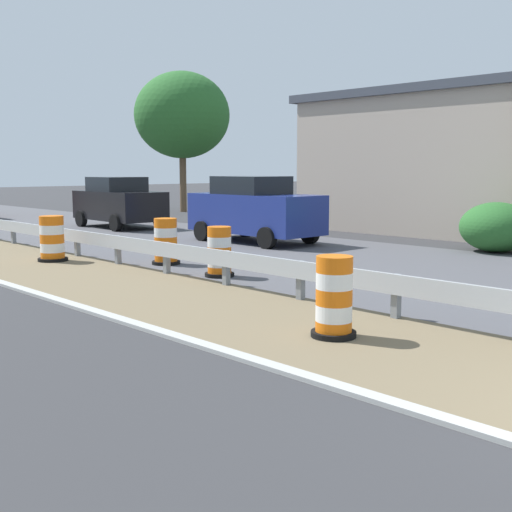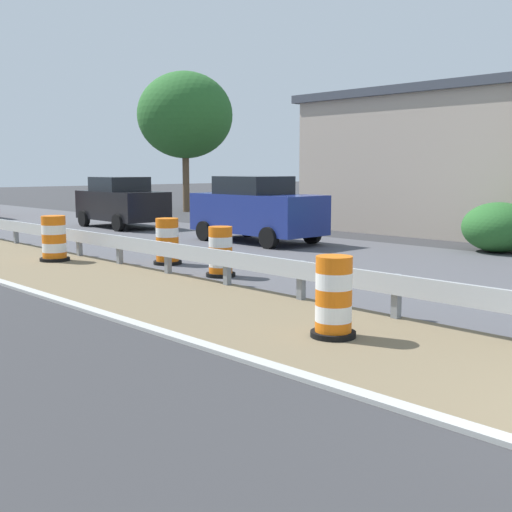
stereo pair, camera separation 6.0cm
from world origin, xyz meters
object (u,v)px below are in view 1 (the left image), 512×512
traffic_barrel_mid (166,243)px  car_mid_far_lane (254,209)px  traffic_barrel_nearest (334,300)px  traffic_barrel_far (52,241)px  car_distant_a (119,202)px  traffic_barrel_close (219,254)px

traffic_barrel_mid → car_mid_far_lane: 5.32m
traffic_barrel_nearest → traffic_barrel_far: size_ratio=0.99×
traffic_barrel_far → car_distant_a: bearing=48.0°
traffic_barrel_nearest → traffic_barrel_far: traffic_barrel_far is taller
traffic_barrel_close → traffic_barrel_far: bearing=107.6°
traffic_barrel_mid → car_distant_a: (4.61, 9.51, 0.49)m
traffic_barrel_nearest → traffic_barrel_close: traffic_barrel_nearest is taller
traffic_barrel_nearest → car_mid_far_lane: size_ratio=0.25×
traffic_barrel_mid → car_distant_a: 10.58m
traffic_barrel_nearest → traffic_barrel_close: bearing=66.5°
traffic_barrel_mid → car_distant_a: size_ratio=0.27×
traffic_barrel_close → car_distant_a: 12.79m
traffic_barrel_nearest → traffic_barrel_close: (2.18, 5.00, -0.02)m
car_distant_a → traffic_barrel_mid: bearing=-24.2°
traffic_barrel_close → traffic_barrel_far: (-1.51, 4.74, 0.03)m
traffic_barrel_mid → traffic_barrel_far: bearing=125.7°
car_mid_far_lane → car_distant_a: (-0.28, 7.51, -0.04)m
traffic_barrel_mid → traffic_barrel_nearest: bearing=-108.4°
traffic_barrel_mid → car_mid_far_lane: size_ratio=0.25×
traffic_barrel_close → traffic_barrel_mid: bearing=83.9°
traffic_barrel_close → car_mid_far_lane: size_ratio=0.24×
traffic_barrel_far → traffic_barrel_nearest: bearing=-93.9°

